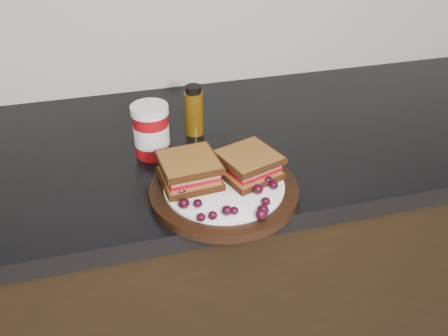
# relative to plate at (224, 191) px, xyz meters

# --- Properties ---
(base_cabinets) EXTENTS (3.96, 0.58, 0.86)m
(base_cabinets) POSITION_rel_plate_xyz_m (-0.10, 0.21, -0.48)
(base_cabinets) COLOR black
(base_cabinets) RESTS_ON ground_plane
(countertop) EXTENTS (3.98, 0.60, 0.04)m
(countertop) POSITION_rel_plate_xyz_m (-0.10, 0.21, -0.03)
(countertop) COLOR black
(countertop) RESTS_ON base_cabinets
(plate) EXTENTS (0.28, 0.28, 0.02)m
(plate) POSITION_rel_plate_xyz_m (0.00, 0.00, 0.00)
(plate) COLOR black
(plate) RESTS_ON countertop
(sandwich_left) EXTENTS (0.11, 0.11, 0.05)m
(sandwich_left) POSITION_rel_plate_xyz_m (-0.06, 0.03, 0.04)
(sandwich_left) COLOR brown
(sandwich_left) RESTS_ON plate
(sandwich_right) EXTENTS (0.13, 0.13, 0.05)m
(sandwich_right) POSITION_rel_plate_xyz_m (0.05, 0.02, 0.04)
(sandwich_right) COLOR brown
(sandwich_right) RESTS_ON plate
(grape_0) EXTENTS (0.02, 0.02, 0.02)m
(grape_0) POSITION_rel_plate_xyz_m (-0.09, -0.05, 0.02)
(grape_0) COLOR black
(grape_0) RESTS_ON plate
(grape_1) EXTENTS (0.02, 0.02, 0.02)m
(grape_1) POSITION_rel_plate_xyz_m (-0.06, -0.05, 0.02)
(grape_1) COLOR black
(grape_1) RESTS_ON plate
(grape_2) EXTENTS (0.02, 0.02, 0.01)m
(grape_2) POSITION_rel_plate_xyz_m (-0.06, -0.09, 0.02)
(grape_2) COLOR black
(grape_2) RESTS_ON plate
(grape_3) EXTENTS (0.02, 0.02, 0.02)m
(grape_3) POSITION_rel_plate_xyz_m (-0.04, -0.09, 0.02)
(grape_3) COLOR black
(grape_3) RESTS_ON plate
(grape_4) EXTENTS (0.02, 0.02, 0.02)m
(grape_4) POSITION_rel_plate_xyz_m (-0.02, -0.09, 0.02)
(grape_4) COLOR black
(grape_4) RESTS_ON plate
(grape_5) EXTENTS (0.02, 0.02, 0.01)m
(grape_5) POSITION_rel_plate_xyz_m (-0.01, -0.09, 0.02)
(grape_5) COLOR black
(grape_5) RESTS_ON plate
(grape_6) EXTENTS (0.02, 0.02, 0.02)m
(grape_6) POSITION_rel_plate_xyz_m (0.03, -0.11, 0.02)
(grape_6) COLOR black
(grape_6) RESTS_ON plate
(grape_7) EXTENTS (0.02, 0.02, 0.02)m
(grape_7) POSITION_rel_plate_xyz_m (0.04, -0.11, 0.02)
(grape_7) COLOR black
(grape_7) RESTS_ON plate
(grape_8) EXTENTS (0.02, 0.02, 0.02)m
(grape_8) POSITION_rel_plate_xyz_m (0.05, -0.08, 0.02)
(grape_8) COLOR black
(grape_8) RESTS_ON plate
(grape_9) EXTENTS (0.02, 0.02, 0.02)m
(grape_9) POSITION_rel_plate_xyz_m (0.05, -0.04, 0.02)
(grape_9) COLOR black
(grape_9) RESTS_ON plate
(grape_10) EXTENTS (0.02, 0.02, 0.02)m
(grape_10) POSITION_rel_plate_xyz_m (0.08, -0.04, 0.02)
(grape_10) COLOR black
(grape_10) RESTS_ON plate
(grape_11) EXTENTS (0.02, 0.02, 0.02)m
(grape_11) POSITION_rel_plate_xyz_m (0.08, -0.02, 0.02)
(grape_11) COLOR black
(grape_11) RESTS_ON plate
(grape_12) EXTENTS (0.02, 0.02, 0.02)m
(grape_12) POSITION_rel_plate_xyz_m (0.08, -0.01, 0.02)
(grape_12) COLOR black
(grape_12) RESTS_ON plate
(grape_13) EXTENTS (0.02, 0.02, 0.02)m
(grape_13) POSITION_rel_plate_xyz_m (0.08, 0.03, 0.02)
(grape_13) COLOR black
(grape_13) RESTS_ON plate
(grape_14) EXTENTS (0.02, 0.02, 0.02)m
(grape_14) POSITION_rel_plate_xyz_m (0.05, 0.05, 0.02)
(grape_14) COLOR black
(grape_14) RESTS_ON plate
(grape_15) EXTENTS (0.02, 0.02, 0.02)m
(grape_15) POSITION_rel_plate_xyz_m (-0.03, 0.03, 0.02)
(grape_15) COLOR black
(grape_15) RESTS_ON plate
(grape_16) EXTENTS (0.02, 0.02, 0.02)m
(grape_16) POSITION_rel_plate_xyz_m (-0.06, 0.04, 0.02)
(grape_16) COLOR black
(grape_16) RESTS_ON plate
(grape_17) EXTENTS (0.02, 0.02, 0.02)m
(grape_17) POSITION_rel_plate_xyz_m (-0.06, 0.02, 0.02)
(grape_17) COLOR black
(grape_17) RESTS_ON plate
(grape_18) EXTENTS (0.02, 0.02, 0.02)m
(grape_18) POSITION_rel_plate_xyz_m (-0.09, 0.00, 0.02)
(grape_18) COLOR black
(grape_18) RESTS_ON plate
(grape_19) EXTENTS (0.02, 0.02, 0.02)m
(grape_19) POSITION_rel_plate_xyz_m (-0.08, -0.02, 0.02)
(grape_19) COLOR black
(grape_19) RESTS_ON plate
(grape_20) EXTENTS (0.02, 0.02, 0.02)m
(grape_20) POSITION_rel_plate_xyz_m (-0.04, 0.02, 0.02)
(grape_20) COLOR black
(grape_20) RESTS_ON plate
(grape_21) EXTENTS (0.02, 0.02, 0.02)m
(grape_21) POSITION_rel_plate_xyz_m (-0.06, 0.01, 0.02)
(grape_21) COLOR black
(grape_21) RESTS_ON plate
(grape_22) EXTENTS (0.01, 0.01, 0.01)m
(grape_22) POSITION_rel_plate_xyz_m (-0.06, -0.01, 0.02)
(grape_22) COLOR black
(grape_22) RESTS_ON plate
(condiment_jar) EXTENTS (0.09, 0.09, 0.11)m
(condiment_jar) POSITION_rel_plate_xyz_m (-0.11, 0.18, 0.05)
(condiment_jar) COLOR maroon
(condiment_jar) RESTS_ON countertop
(oil_bottle) EXTENTS (0.04, 0.04, 0.12)m
(oil_bottle) POSITION_rel_plate_xyz_m (-0.00, 0.25, 0.05)
(oil_bottle) COLOR #533408
(oil_bottle) RESTS_ON countertop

